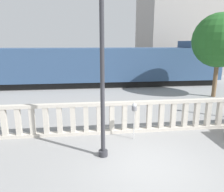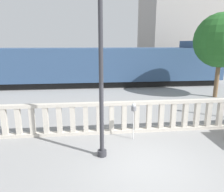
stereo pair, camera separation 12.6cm
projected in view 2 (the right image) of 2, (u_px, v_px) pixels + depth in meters
ground_plane at (147, 167)px, 6.86m from camera, size 160.00×160.00×0.00m
balustrade at (130, 117)px, 9.33m from camera, size 13.25×0.24×1.38m
lamppost at (101, 60)px, 6.74m from camera, size 0.31×0.31×6.49m
parking_meter at (134, 110)px, 8.52m from camera, size 0.20×0.20×1.50m
train_near at (56, 67)px, 18.91m from camera, size 29.66×3.12×3.93m
building_block at (195, 9)px, 27.66m from camera, size 12.84×8.56×15.78m
tree_left at (221, 41)px, 14.69m from camera, size 3.65×3.65×5.76m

